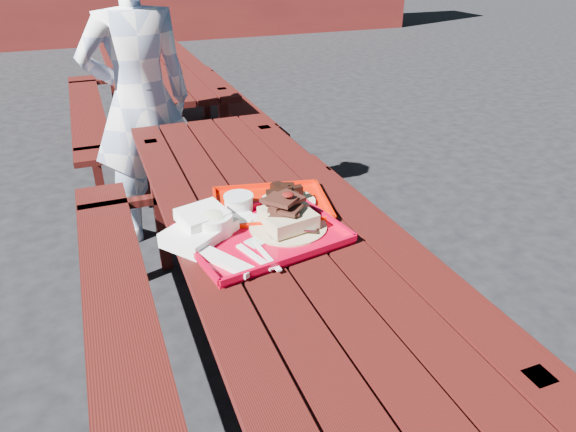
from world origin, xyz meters
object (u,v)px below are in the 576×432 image
Objects in this scene: picnic_table_near at (274,259)px; near_tray at (259,225)px; far_tray at (269,203)px; person at (141,103)px; picnic_table_far at (158,88)px.

near_tray reaches higher than picnic_table_near.
far_tray is (0.01, 0.05, 0.21)m from picnic_table_near.
picnic_table_near is 5.05× the size of far_tray.
near_tray is at bearing 89.07° from person.
near_tray is 0.20m from far_tray.
far_tray reaches higher than picnic_table_near.
far_tray is 1.36m from person.
person reaches higher than near_tray.
picnic_table_near is 0.22m from far_tray.
picnic_table_far is 1.48m from person.
person reaches higher than picnic_table_near.
picnic_table_far is 4.29× the size of near_tray.
far_tray is at bearing 94.13° from person.
person is (-0.28, 1.38, 0.27)m from picnic_table_near.
picnic_table_near is at bearing 93.46° from person.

